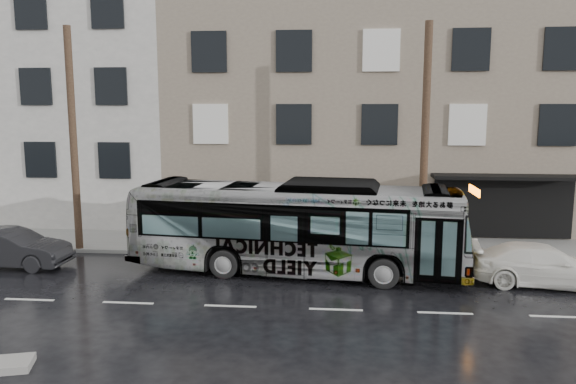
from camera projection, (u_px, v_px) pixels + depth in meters
The scene contains 9 objects.
ground at pixel (244, 281), 19.50m from camera, with size 120.00×120.00×0.00m, color black.
sidewalk at pixel (263, 244), 24.31m from camera, with size 90.00×3.60×0.15m, color gray.
building_taupe at pixel (372, 115), 30.71m from camera, with size 20.00×12.00×11.00m, color gray.
utility_pole_front at pixel (425, 142), 21.46m from camera, with size 0.30×0.30×9.00m, color #513A28.
utility_pole_rear at pixel (73, 140), 22.70m from camera, with size 0.30×0.30×9.00m, color #513A28.
sign_post at pixel (450, 227), 21.86m from camera, with size 0.06×0.06×2.40m, color slate.
bus at pixel (296, 227), 20.28m from camera, with size 2.84×12.13×3.38m, color #B2B2B2.
white_sedan at pixel (543, 265), 18.97m from camera, with size 1.94×4.76×1.38m, color white.
dark_sedan at pixel (10, 248), 21.08m from camera, with size 1.53×4.38×1.44m, color black.
Camera 1 is at (3.22, -18.58, 6.05)m, focal length 35.00 mm.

